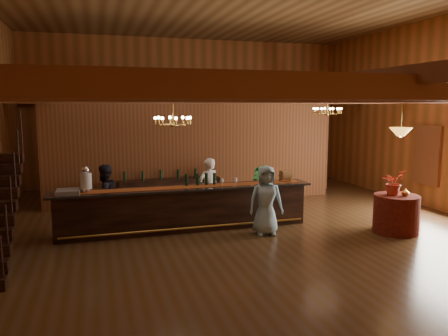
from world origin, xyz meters
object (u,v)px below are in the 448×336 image
object	(u,v)px
chandelier_left	(173,120)
bartender	(209,189)
beverage_dispenser	(86,180)
tasting_bar	(185,208)
pendant_lamp	(401,132)
floor_plant	(257,185)
guest	(266,200)
round_table	(396,214)
chandelier_right	(327,111)
backbar_shelf	(170,193)
raffle_drum	(286,175)
staff_second	(105,197)

from	to	relation	value
chandelier_left	bartender	bearing A→B (deg)	52.17
beverage_dispenser	tasting_bar	bearing A→B (deg)	-0.79
pendant_lamp	floor_plant	distance (m)	4.49
pendant_lamp	bartender	distance (m)	4.92
beverage_dispenser	chandelier_left	size ratio (longest dim) A/B	0.75
floor_plant	guest	bearing A→B (deg)	-106.55
round_table	chandelier_left	distance (m)	5.69
pendant_lamp	floor_plant	bearing A→B (deg)	122.47
chandelier_left	guest	xyz separation A→B (m)	(2.12, -0.18, -1.87)
chandelier_left	floor_plant	xyz separation A→B (m)	(2.94, 2.58, -2.04)
round_table	chandelier_left	size ratio (longest dim) A/B	1.31
floor_plant	chandelier_right	bearing A→B (deg)	-22.14
beverage_dispenser	bartender	distance (m)	3.19
pendant_lamp	bartender	size ratio (longest dim) A/B	0.55
beverage_dispenser	bartender	xyz separation A→B (m)	(3.06, 0.75, -0.52)
floor_plant	bartender	bearing A→B (deg)	-149.04
backbar_shelf	pendant_lamp	xyz separation A→B (m)	(4.73, -4.15, 1.98)
chandelier_right	floor_plant	size ratio (longest dim) A/B	0.62
tasting_bar	beverage_dispenser	xyz separation A→B (m)	(-2.28, 0.03, 0.81)
raffle_drum	chandelier_left	world-z (taller)	chandelier_left
backbar_shelf	chandelier_right	world-z (taller)	chandelier_right
round_table	pendant_lamp	bearing A→B (deg)	0.00
beverage_dispenser	chandelier_right	xyz separation A→B (m)	(6.67, 1.06, 1.52)
pendant_lamp	tasting_bar	bearing A→B (deg)	161.03
raffle_drum	floor_plant	world-z (taller)	raffle_drum
beverage_dispenser	guest	bearing A→B (deg)	-13.35
beverage_dispenser	chandelier_left	distance (m)	2.43
bartender	staff_second	distance (m)	2.66
tasting_bar	raffle_drum	distance (m)	2.71
round_table	guest	size ratio (longest dim) A/B	0.64
beverage_dispenser	raffle_drum	size ratio (longest dim) A/B	1.76
round_table	chandelier_left	world-z (taller)	chandelier_left
raffle_drum	chandelier_right	size ratio (longest dim) A/B	0.43
tasting_bar	raffle_drum	world-z (taller)	raffle_drum
backbar_shelf	guest	size ratio (longest dim) A/B	1.84
round_table	pendant_lamp	size ratio (longest dim) A/B	1.16
round_table	chandelier_left	xyz separation A→B (m)	(-5.16, 0.90, 2.23)
staff_second	guest	size ratio (longest dim) A/B	0.97
chandelier_right	pendant_lamp	xyz separation A→B (m)	(0.37, -2.73, -0.46)
tasting_bar	guest	distance (m)	1.98
chandelier_left	pendant_lamp	size ratio (longest dim) A/B	0.89
raffle_drum	pendant_lamp	distance (m)	2.93
round_table	chandelier_right	size ratio (longest dim) A/B	1.31
bartender	round_table	bearing A→B (deg)	129.12
chandelier_right	pendant_lamp	size ratio (longest dim) A/B	0.89
raffle_drum	chandelier_left	size ratio (longest dim) A/B	0.43
pendant_lamp	round_table	bearing A→B (deg)	0.00
backbar_shelf	guest	world-z (taller)	guest
raffle_drum	pendant_lamp	world-z (taller)	pendant_lamp
staff_second	floor_plant	bearing A→B (deg)	157.45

